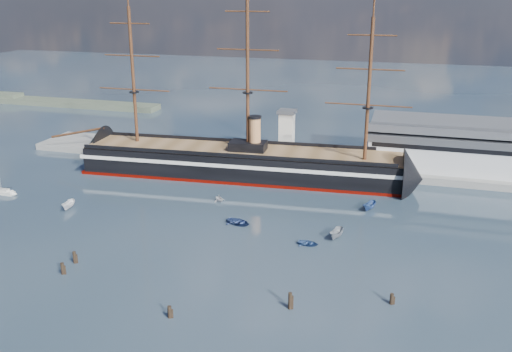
# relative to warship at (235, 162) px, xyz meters

# --- Properties ---
(ground) EXTENTS (600.00, 600.00, 0.00)m
(ground) POSITION_rel_warship_xyz_m (8.56, -20.00, -4.04)
(ground) COLOR #1A2C3C
(ground) RESTS_ON ground
(quay) EXTENTS (180.00, 18.00, 2.00)m
(quay) POSITION_rel_warship_xyz_m (18.56, 16.00, -4.04)
(quay) COLOR slate
(quay) RESTS_ON ground
(warehouse) EXTENTS (63.00, 21.00, 11.60)m
(warehouse) POSITION_rel_warship_xyz_m (66.56, 20.00, 3.95)
(warehouse) COLOR #B7BABC
(warehouse) RESTS_ON ground
(quay_tower) EXTENTS (5.00, 5.00, 15.00)m
(quay_tower) POSITION_rel_warship_xyz_m (11.56, 13.00, 5.72)
(quay_tower) COLOR silver
(quay_tower) RESTS_ON ground
(shoreline) EXTENTS (120.00, 10.00, 4.00)m
(shoreline) POSITION_rel_warship_xyz_m (-130.67, 75.00, -2.59)
(shoreline) COLOR #3F4C38
(shoreline) RESTS_ON ground
(warship) EXTENTS (113.40, 22.34, 53.94)m
(warship) POSITION_rel_warship_xyz_m (0.00, 0.00, 0.00)
(warship) COLOR black
(warship) RESTS_ON ground
(sailboat) EXTENTS (6.47, 2.16, 10.22)m
(sailboat) POSITION_rel_warship_xyz_m (-52.48, -31.68, -3.39)
(sailboat) COLOR silver
(sailboat) RESTS_ON ground
(motorboat_a) EXTENTS (6.21, 2.91, 2.39)m
(motorboat_a) POSITION_rel_warship_xyz_m (-30.12, -35.87, -4.04)
(motorboat_a) COLOR white
(motorboat_a) RESTS_ON ground
(motorboat_b) EXTENTS (2.42, 3.90, 1.70)m
(motorboat_b) POSITION_rel_warship_xyz_m (11.84, -33.23, -4.04)
(motorboat_b) COLOR navy
(motorboat_b) RESTS_ON ground
(motorboat_c) EXTENTS (6.57, 3.59, 2.49)m
(motorboat_c) POSITION_rel_warship_xyz_m (34.13, -34.40, -4.04)
(motorboat_c) COLOR gray
(motorboat_c) RESTS_ON ground
(motorboat_d) EXTENTS (4.94, 5.43, 1.89)m
(motorboat_d) POSITION_rel_warship_xyz_m (2.71, -20.76, -4.04)
(motorboat_d) COLOR silver
(motorboat_d) RESTS_ON ground
(motorboat_e) EXTENTS (1.31, 2.81, 1.28)m
(motorboat_e) POSITION_rel_warship_xyz_m (29.00, -39.48, -4.04)
(motorboat_e) COLOR #304F86
(motorboat_e) RESTS_ON ground
(motorboat_f) EXTENTS (6.33, 4.02, 2.38)m
(motorboat_f) POSITION_rel_warship_xyz_m (39.13, -15.93, -4.04)
(motorboat_f) COLOR #2F4E8A
(motorboat_f) RESTS_ON ground
(piling_near_left) EXTENTS (0.64, 0.64, 3.00)m
(piling_near_left) POSITION_rel_warship_xyz_m (-11.88, -64.82, -4.04)
(piling_near_left) COLOR black
(piling_near_left) RESTS_ON ground
(piling_near_mid) EXTENTS (0.64, 0.64, 2.80)m
(piling_near_mid) POSITION_rel_warship_xyz_m (13.29, -72.66, -4.04)
(piling_near_mid) COLOR black
(piling_near_mid) RESTS_ON ground
(piling_near_right) EXTENTS (0.64, 0.64, 3.69)m
(piling_near_right) POSITION_rel_warship_xyz_m (31.15, -64.54, -4.04)
(piling_near_right) COLOR black
(piling_near_right) RESTS_ON ground
(piling_far_right) EXTENTS (0.64, 0.64, 2.66)m
(piling_far_right) POSITION_rel_warship_xyz_m (47.10, -58.21, -4.04)
(piling_far_right) COLOR black
(piling_far_right) RESTS_ON ground
(piling_extra) EXTENTS (0.64, 0.64, 3.11)m
(piling_extra) POSITION_rel_warship_xyz_m (-12.37, -60.23, -4.04)
(piling_extra) COLOR black
(piling_extra) RESTS_ON ground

